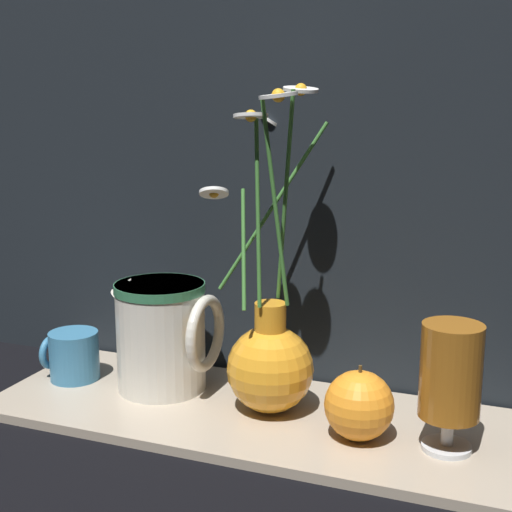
{
  "coord_description": "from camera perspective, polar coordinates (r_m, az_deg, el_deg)",
  "views": [
    {
      "loc": [
        0.31,
        -0.78,
        0.39
      ],
      "look_at": [
        0.01,
        0.0,
        0.21
      ],
      "focal_mm": 50.0,
      "sensor_mm": 36.0,
      "label": 1
    }
  ],
  "objects": [
    {
      "name": "ground_plane",
      "position": [
        0.93,
        -0.38,
        -12.91
      ],
      "size": [
        6.0,
        6.0,
        0.0
      ],
      "primitive_type": "plane",
      "color": "black"
    },
    {
      "name": "shelf",
      "position": [
        0.93,
        -0.38,
        -12.58
      ],
      "size": [
        0.67,
        0.25,
        0.01
      ],
      "color": "tan",
      "rests_on": "ground_plane"
    },
    {
      "name": "vase_with_flowers",
      "position": [
        0.9,
        1.13,
        -8.01
      ],
      "size": [
        0.15,
        0.21,
        0.4
      ],
      "color": "orange",
      "rests_on": "shelf"
    },
    {
      "name": "yellow_mug",
      "position": [
        1.04,
        -14.46,
        -7.7
      ],
      "size": [
        0.08,
        0.07,
        0.07
      ],
      "color": "teal",
      "rests_on": "shelf"
    },
    {
      "name": "ceramic_pitcher",
      "position": [
        0.97,
        -7.45,
        -6.04
      ],
      "size": [
        0.15,
        0.12,
        0.16
      ],
      "color": "beige",
      "rests_on": "shelf"
    },
    {
      "name": "tea_glass",
      "position": [
        0.82,
        15.31,
        -9.13
      ],
      "size": [
        0.07,
        0.07,
        0.15
      ],
      "color": "silver",
      "rests_on": "shelf"
    },
    {
      "name": "orange_fruit",
      "position": [
        0.85,
        8.25,
        -11.74
      ],
      "size": [
        0.08,
        0.08,
        0.09
      ],
      "color": "orange",
      "rests_on": "shelf"
    }
  ]
}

